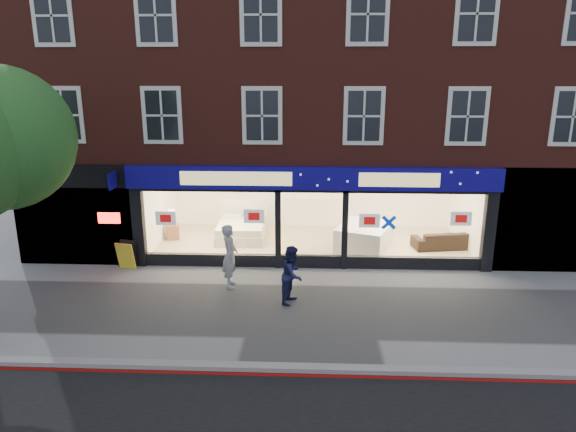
# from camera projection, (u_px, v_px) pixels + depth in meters

# --- Properties ---
(ground) EXTENTS (120.00, 120.00, 0.00)m
(ground) POSITION_uv_depth(u_px,v_px,m) (311.00, 309.00, 13.53)
(ground) COLOR gray
(ground) RESTS_ON ground
(kerb_line) EXTENTS (60.00, 0.10, 0.01)m
(kerb_line) POSITION_uv_depth(u_px,v_px,m) (311.00, 376.00, 10.55)
(kerb_line) COLOR #8C0A07
(kerb_line) RESTS_ON ground
(kerb_stone) EXTENTS (60.00, 0.25, 0.12)m
(kerb_stone) POSITION_uv_depth(u_px,v_px,m) (311.00, 368.00, 10.72)
(kerb_stone) COLOR gray
(kerb_stone) RESTS_ON ground
(showroom_floor) EXTENTS (11.00, 4.50, 0.10)m
(showroom_floor) POSITION_uv_depth(u_px,v_px,m) (311.00, 244.00, 18.57)
(showroom_floor) COLOR tan
(showroom_floor) RESTS_ON ground
(building) EXTENTS (19.00, 8.26, 10.30)m
(building) POSITION_uv_depth(u_px,v_px,m) (313.00, 54.00, 18.42)
(building) COLOR maroon
(building) RESTS_ON ground
(display_bed) EXTENTS (1.85, 2.22, 1.22)m
(display_bed) POSITION_uv_depth(u_px,v_px,m) (241.00, 229.00, 19.02)
(display_bed) COLOR beige
(display_bed) RESTS_ON showroom_floor
(bedside_table) EXTENTS (0.57, 0.57, 0.55)m
(bedside_table) POSITION_uv_depth(u_px,v_px,m) (173.00, 232.00, 18.92)
(bedside_table) COLOR brown
(bedside_table) RESTS_ON showroom_floor
(mattress_stack) EXTENTS (2.25, 2.50, 0.81)m
(mattress_stack) POSITION_uv_depth(u_px,v_px,m) (364.00, 236.00, 17.96)
(mattress_stack) COLOR silver
(mattress_stack) RESTS_ON showroom_floor
(sofa) EXTENTS (2.17, 1.15, 0.60)m
(sofa) POSITION_uv_depth(u_px,v_px,m) (442.00, 240.00, 17.93)
(sofa) COLOR black
(sofa) RESTS_ON showroom_floor
(a_board) EXTENTS (0.66, 0.49, 0.91)m
(a_board) POSITION_uv_depth(u_px,v_px,m) (127.00, 255.00, 16.25)
(a_board) COLOR yellow
(a_board) RESTS_ON ground
(pedestrian_grey) EXTENTS (0.52, 0.73, 1.87)m
(pedestrian_grey) POSITION_uv_depth(u_px,v_px,m) (230.00, 256.00, 14.77)
(pedestrian_grey) COLOR #9FA1A6
(pedestrian_grey) RESTS_ON ground
(pedestrian_blue) EXTENTS (0.81, 0.93, 1.60)m
(pedestrian_blue) POSITION_uv_depth(u_px,v_px,m) (292.00, 274.00, 13.76)
(pedestrian_blue) COLOR #181B45
(pedestrian_blue) RESTS_ON ground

